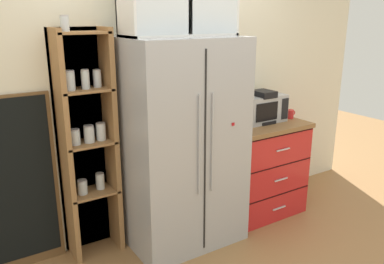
# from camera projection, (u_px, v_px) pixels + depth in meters

# --- Properties ---
(ground_plane) EXTENTS (10.62, 10.62, 0.00)m
(ground_plane) POSITION_uv_depth(u_px,v_px,m) (183.00, 237.00, 3.56)
(ground_plane) COLOR #9E7042
(wall_back_cream) EXTENTS (4.93, 0.10, 2.55)m
(wall_back_cream) POSITION_uv_depth(u_px,v_px,m) (159.00, 90.00, 3.52)
(wall_back_cream) COLOR silver
(wall_back_cream) RESTS_ON ground
(refrigerator) EXTENTS (0.95, 0.70, 1.75)m
(refrigerator) POSITION_uv_depth(u_px,v_px,m) (182.00, 144.00, 3.32)
(refrigerator) COLOR #ADAFB5
(refrigerator) RESTS_ON ground
(pantry_shelf_column) EXTENTS (0.45, 0.28, 1.91)m
(pantry_shelf_column) POSITION_uv_depth(u_px,v_px,m) (86.00, 141.00, 3.14)
(pantry_shelf_column) COLOR brown
(pantry_shelf_column) RESTS_ON ground
(counter_cabinet) EXTENTS (0.82, 0.64, 0.92)m
(counter_cabinet) POSITION_uv_depth(u_px,v_px,m) (259.00, 167.00, 3.93)
(counter_cabinet) COLOR red
(counter_cabinet) RESTS_ON ground
(microwave) EXTENTS (0.44, 0.33, 0.26)m
(microwave) POSITION_uv_depth(u_px,v_px,m) (260.00, 108.00, 3.82)
(microwave) COLOR #ADAFB5
(microwave) RESTS_ON counter_cabinet
(coffee_maker) EXTENTS (0.17, 0.20, 0.31)m
(coffee_maker) POSITION_uv_depth(u_px,v_px,m) (261.00, 106.00, 3.77)
(coffee_maker) COLOR black
(coffee_maker) RESTS_ON counter_cabinet
(mug_red) EXTENTS (0.11, 0.07, 0.09)m
(mug_red) POSITION_uv_depth(u_px,v_px,m) (290.00, 114.00, 3.94)
(mug_red) COLOR red
(mug_red) RESTS_ON counter_cabinet
(bottle_cobalt) EXTENTS (0.06, 0.06, 0.29)m
(bottle_cobalt) POSITION_uv_depth(u_px,v_px,m) (241.00, 112.00, 3.63)
(bottle_cobalt) COLOR navy
(bottle_cobalt) RESTS_ON counter_cabinet
(bottle_clear) EXTENTS (0.06, 0.06, 0.27)m
(bottle_clear) POSITION_uv_depth(u_px,v_px,m) (231.00, 114.00, 3.61)
(bottle_clear) COLOR silver
(bottle_clear) RESTS_ON counter_cabinet
(chalkboard_menu) EXTENTS (0.60, 0.04, 1.37)m
(chalkboard_menu) POSITION_uv_depth(u_px,v_px,m) (16.00, 185.00, 2.97)
(chalkboard_menu) COLOR brown
(chalkboard_menu) RESTS_ON ground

